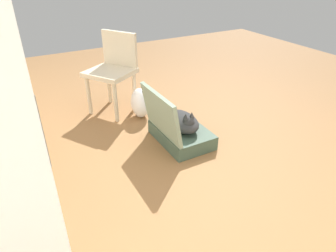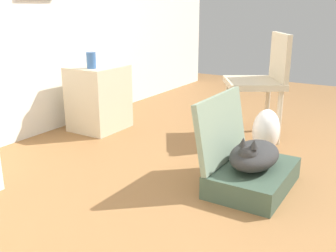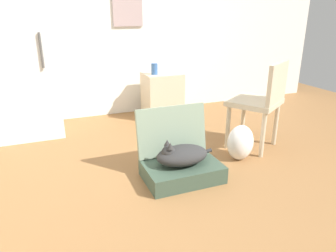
% 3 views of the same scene
% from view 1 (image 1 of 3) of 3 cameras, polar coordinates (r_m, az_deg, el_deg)
% --- Properties ---
extents(ground_plane, '(7.68, 7.68, 0.00)m').
position_cam_1_polar(ground_plane, '(3.08, 6.47, -2.50)').
color(ground_plane, olive).
rests_on(ground_plane, ground).
extents(suitcase_base, '(0.63, 0.43, 0.14)m').
position_cam_1_polar(suitcase_base, '(3.01, 2.52, -1.58)').
color(suitcase_base, '#384C3D').
rests_on(suitcase_base, ground).
extents(suitcase_lid, '(0.63, 0.11, 0.43)m').
position_cam_1_polar(suitcase_lid, '(2.77, -1.37, 2.30)').
color(suitcase_lid, gray).
rests_on(suitcase_lid, suitcase_base).
extents(cat, '(0.52, 0.28, 0.22)m').
position_cam_1_polar(cat, '(2.93, 2.68, 0.90)').
color(cat, '#2D2D2D').
rests_on(cat, suitcase_base).
extents(plastic_bag_white, '(0.26, 0.21, 0.34)m').
position_cam_1_polar(plastic_bag_white, '(3.43, -5.23, 4.36)').
color(plastic_bag_white, white).
rests_on(plastic_bag_white, ground).
extents(chair, '(0.65, 0.64, 0.89)m').
position_cam_1_polar(chair, '(3.53, -10.24, 10.70)').
color(chair, beige).
rests_on(chair, ground).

